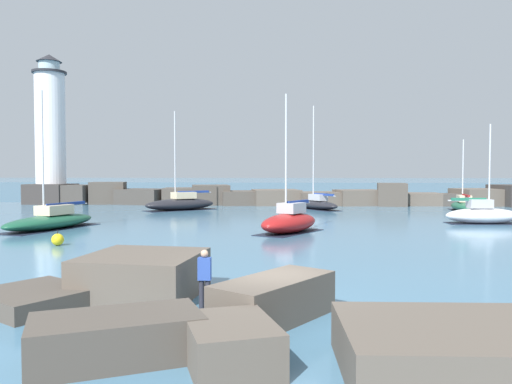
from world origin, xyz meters
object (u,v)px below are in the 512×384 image
lighthouse (50,137)px  sailboat_moored_5 (463,205)px  sailboat_moored_2 (316,203)px  sailboat_moored_4 (181,203)px  sailboat_moored_1 (289,221)px  sailboat_moored_0 (483,215)px  sailboat_moored_3 (51,220)px  person_on_rocks (205,276)px  mooring_buoy_orange_near (58,240)px

lighthouse → sailboat_moored_5: bearing=-12.0°
sailboat_moored_2 → sailboat_moored_5: 14.15m
sailboat_moored_4 → sailboat_moored_1: bearing=-58.2°
lighthouse → sailboat_moored_0: (43.50, -21.62, -7.41)m
sailboat_moored_2 → sailboat_moored_3: sailboat_moored_2 is taller
sailboat_moored_3 → sailboat_moored_2: bearing=45.5°
person_on_rocks → sailboat_moored_4: bearing=103.8°
sailboat_moored_3 → sailboat_moored_4: (5.02, 16.66, 0.10)m
sailboat_moored_5 → mooring_buoy_orange_near: 37.72m
lighthouse → sailboat_moored_2: lighthouse is taller
sailboat_moored_5 → sailboat_moored_0: bearing=-102.2°
sailboat_moored_1 → sailboat_moored_5: sailboat_moored_1 is taller
sailboat_moored_2 → sailboat_moored_4: size_ratio=1.08×
sailboat_moored_3 → sailboat_moored_0: bearing=10.4°
lighthouse → sailboat_moored_1: (29.36, -28.04, -7.37)m
sailboat_moored_0 → sailboat_moored_4: (-25.00, 11.13, -0.00)m
lighthouse → sailboat_moored_5: lighthouse is taller
sailboat_moored_4 → mooring_buoy_orange_near: size_ratio=11.87×
sailboat_moored_2 → sailboat_moored_4: 13.66m
sailboat_moored_0 → lighthouse: bearing=153.6°
sailboat_moored_4 → sailboat_moored_5: size_ratio=1.40×
sailboat_moored_4 → mooring_buoy_orange_near: (-1.05, -23.91, -0.36)m
lighthouse → sailboat_moored_1: bearing=-43.7°
sailboat_moored_0 → sailboat_moored_5: bearing=77.8°
sailboat_moored_3 → sailboat_moored_5: bearing=28.0°
mooring_buoy_orange_near → sailboat_moored_5: bearing=40.7°
lighthouse → sailboat_moored_0: lighthouse is taller
sailboat_moored_3 → mooring_buoy_orange_near: bearing=-61.3°
sailboat_moored_0 → sailboat_moored_4: size_ratio=0.75×
sailboat_moored_0 → sailboat_moored_4: bearing=156.0°
sailboat_moored_5 → person_on_rocks: bearing=-118.0°
sailboat_moored_1 → sailboat_moored_2: 19.88m
sailboat_moored_2 → person_on_rocks: (-4.91, -37.21, 0.32)m
sailboat_moored_1 → sailboat_moored_0: bearing=24.4°
sailboat_moored_5 → lighthouse: bearing=168.0°
mooring_buoy_orange_near → sailboat_moored_0: bearing=26.1°
sailboat_moored_5 → sailboat_moored_1: bearing=-132.5°
sailboat_moored_0 → sailboat_moored_3: sailboat_moored_3 is taller
sailboat_moored_1 → mooring_buoy_orange_near: (-11.91, -6.36, -0.39)m
sailboat_moored_4 → mooring_buoy_orange_near: 23.94m
sailboat_moored_1 → lighthouse: bearing=136.3°
sailboat_moored_5 → mooring_buoy_orange_near: size_ratio=8.46×
sailboat_moored_1 → sailboat_moored_5: bearing=47.5°
person_on_rocks → sailboat_moored_1: bearing=82.6°
lighthouse → mooring_buoy_orange_near: 39.34m
sailboat_moored_4 → mooring_buoy_orange_near: bearing=-92.5°
mooring_buoy_orange_near → person_on_rocks: bearing=-49.2°
sailboat_moored_2 → sailboat_moored_0: bearing=-49.1°
sailboat_moored_1 → mooring_buoy_orange_near: sailboat_moored_1 is taller
sailboat_moored_2 → person_on_rocks: bearing=-97.5°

